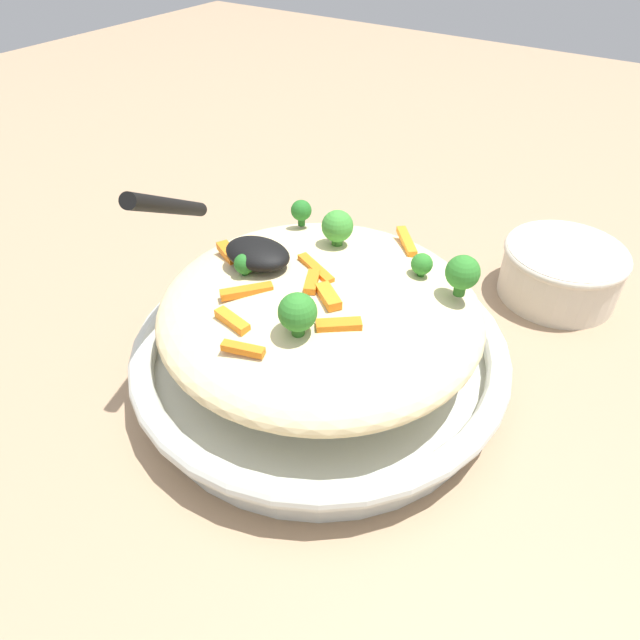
# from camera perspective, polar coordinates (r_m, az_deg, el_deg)

# --- Properties ---
(ground_plane) EXTENTS (2.40, 2.40, 0.00)m
(ground_plane) POSITION_cam_1_polar(r_m,az_deg,el_deg) (0.51, -0.00, -5.46)
(ground_plane) COLOR #9E7F60
(serving_bowl) EXTENTS (0.31, 0.31, 0.04)m
(serving_bowl) POSITION_cam_1_polar(r_m,az_deg,el_deg) (0.50, -0.00, -3.43)
(serving_bowl) COLOR silver
(serving_bowl) RESTS_ON ground_plane
(pasta_mound) EXTENTS (0.26, 0.26, 0.06)m
(pasta_mound) POSITION_cam_1_polar(r_m,az_deg,el_deg) (0.47, -0.00, 0.98)
(pasta_mound) COLOR beige
(pasta_mound) RESTS_ON serving_bowl
(carrot_piece_0) EXTENTS (0.03, 0.04, 0.01)m
(carrot_piece_0) POSITION_cam_1_polar(r_m,az_deg,el_deg) (0.44, -7.20, 2.83)
(carrot_piece_0) COLOR orange
(carrot_piece_0) RESTS_ON pasta_mound
(carrot_piece_1) EXTENTS (0.04, 0.02, 0.01)m
(carrot_piece_1) POSITION_cam_1_polar(r_m,az_deg,el_deg) (0.46, -0.42, 5.00)
(carrot_piece_1) COLOR orange
(carrot_piece_1) RESTS_ON pasta_mound
(carrot_piece_2) EXTENTS (0.02, 0.03, 0.01)m
(carrot_piece_2) POSITION_cam_1_polar(r_m,az_deg,el_deg) (0.44, -0.79, 3.76)
(carrot_piece_2) COLOR orange
(carrot_piece_2) RESTS_ON pasta_mound
(carrot_piece_3) EXTENTS (0.03, 0.03, 0.01)m
(carrot_piece_3) POSITION_cam_1_polar(r_m,az_deg,el_deg) (0.42, 0.82, 2.34)
(carrot_piece_3) COLOR orange
(carrot_piece_3) RESTS_ON pasta_mound
(carrot_piece_4) EXTENTS (0.03, 0.02, 0.01)m
(carrot_piece_4) POSITION_cam_1_polar(r_m,az_deg,el_deg) (0.40, -7.81, -2.69)
(carrot_piece_4) COLOR orange
(carrot_piece_4) RESTS_ON pasta_mound
(carrot_piece_5) EXTENTS (0.03, 0.04, 0.01)m
(carrot_piece_5) POSITION_cam_1_polar(r_m,az_deg,el_deg) (0.51, 8.47, 7.67)
(carrot_piece_5) COLOR orange
(carrot_piece_5) RESTS_ON pasta_mound
(carrot_piece_6) EXTENTS (0.03, 0.02, 0.01)m
(carrot_piece_6) POSITION_cam_1_polar(r_m,az_deg,el_deg) (0.49, -8.95, 6.51)
(carrot_piece_6) COLOR orange
(carrot_piece_6) RESTS_ON pasta_mound
(carrot_piece_7) EXTENTS (0.03, 0.01, 0.01)m
(carrot_piece_7) POSITION_cam_1_polar(r_m,az_deg,el_deg) (0.42, -8.58, -0.09)
(carrot_piece_7) COLOR orange
(carrot_piece_7) RESTS_ON pasta_mound
(carrot_piece_8) EXTENTS (0.03, 0.03, 0.01)m
(carrot_piece_8) POSITION_cam_1_polar(r_m,az_deg,el_deg) (0.40, 1.85, -0.48)
(carrot_piece_8) COLOR orange
(carrot_piece_8) RESTS_ON pasta_mound
(broccoli_floret_0) EXTENTS (0.02, 0.02, 0.02)m
(broccoli_floret_0) POSITION_cam_1_polar(r_m,az_deg,el_deg) (0.46, 9.94, 5.39)
(broccoli_floret_0) COLOR #296820
(broccoli_floret_0) RESTS_ON pasta_mound
(broccoli_floret_1) EXTENTS (0.03, 0.03, 0.03)m
(broccoli_floret_1) POSITION_cam_1_polar(r_m,az_deg,el_deg) (0.39, -2.21, 0.72)
(broccoli_floret_1) COLOR #296820
(broccoli_floret_1) RESTS_ON pasta_mound
(broccoli_floret_2) EXTENTS (0.02, 0.02, 0.02)m
(broccoli_floret_2) POSITION_cam_1_polar(r_m,az_deg,el_deg) (0.53, -1.85, 10.63)
(broccoli_floret_2) COLOR #205B1C
(broccoli_floret_2) RESTS_ON pasta_mound
(broccoli_floret_3) EXTENTS (0.02, 0.02, 0.02)m
(broccoli_floret_3) POSITION_cam_1_polar(r_m,az_deg,el_deg) (0.46, -7.40, 5.47)
(broccoli_floret_3) COLOR #205B1C
(broccoli_floret_3) RESTS_ON pasta_mound
(broccoli_floret_4) EXTENTS (0.03, 0.03, 0.03)m
(broccoli_floret_4) POSITION_cam_1_polar(r_m,az_deg,el_deg) (0.45, 13.79, 4.49)
(broccoli_floret_4) COLOR #296820
(broccoli_floret_4) RESTS_ON pasta_mound
(broccoli_floret_5) EXTENTS (0.03, 0.03, 0.03)m
(broccoli_floret_5) POSITION_cam_1_polar(r_m,az_deg,el_deg) (0.49, 1.72, 9.11)
(broccoli_floret_5) COLOR #377928
(broccoli_floret_5) RESTS_ON pasta_mound
(serving_spoon) EXTENTS (0.12, 0.13, 0.09)m
(serving_spoon) POSITION_cam_1_polar(r_m,az_deg,el_deg) (0.46, -9.02, 8.01)
(serving_spoon) COLOR black
(serving_spoon) RESTS_ON pasta_mound
(companion_bowl) EXTENTS (0.12, 0.12, 0.06)m
(companion_bowl) POSITION_cam_1_polar(r_m,az_deg,el_deg) (0.64, 22.59, 4.58)
(companion_bowl) COLOR beige
(companion_bowl) RESTS_ON ground_plane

